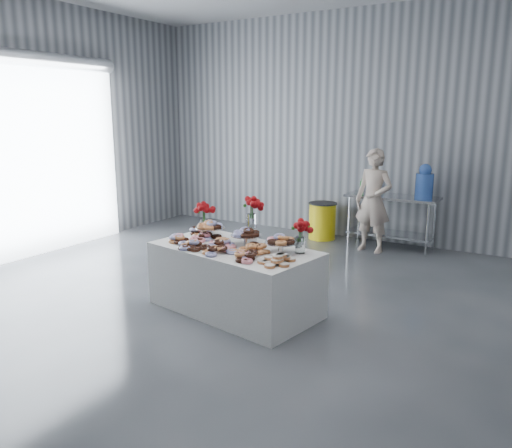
{
  "coord_description": "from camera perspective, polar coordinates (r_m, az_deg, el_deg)",
  "views": [
    {
      "loc": [
        3.14,
        -4.09,
        2.24
      ],
      "look_at": [
        0.19,
        0.8,
        0.97
      ],
      "focal_mm": 35.0,
      "sensor_mm": 36.0,
      "label": 1
    }
  ],
  "objects": [
    {
      "name": "ground",
      "position": [
        5.62,
        -5.96,
        -11.02
      ],
      "size": [
        9.0,
        9.0,
        0.0
      ],
      "primitive_type": "plane",
      "color": "#373A3F",
      "rests_on": "ground"
    },
    {
      "name": "room_walls",
      "position": [
        5.39,
        -8.59,
        16.65
      ],
      "size": [
        8.04,
        9.04,
        4.02
      ],
      "color": "gray",
      "rests_on": "ground"
    },
    {
      "name": "display_table",
      "position": [
        5.78,
        -2.45,
        -6.3
      ],
      "size": [
        2.04,
        1.3,
        0.75
      ],
      "primitive_type": "cube",
      "rotation": [
        0.0,
        0.0,
        -0.17
      ],
      "color": "white",
      "rests_on": "ground"
    },
    {
      "name": "prep_table",
      "position": [
        8.66,
        15.22,
        1.32
      ],
      "size": [
        1.5,
        0.6,
        0.9
      ],
      "color": "silver",
      "rests_on": "ground"
    },
    {
      "name": "donut_mounds",
      "position": [
        5.62,
        -2.78,
        -2.38
      ],
      "size": [
        1.91,
        1.09,
        0.09
      ],
      "primitive_type": null,
      "rotation": [
        0.0,
        0.0,
        -0.17
      ],
      "color": "#DC8350",
      "rests_on": "display_table"
    },
    {
      "name": "cake_stand_left",
      "position": [
        6.11,
        -5.31,
        -0.27
      ],
      "size": [
        0.36,
        0.36,
        0.17
      ],
      "color": "silver",
      "rests_on": "display_table"
    },
    {
      "name": "cake_stand_mid",
      "position": [
        5.71,
        -1.11,
        -1.14
      ],
      "size": [
        0.36,
        0.36,
        0.17
      ],
      "color": "silver",
      "rests_on": "display_table"
    },
    {
      "name": "cake_stand_right",
      "position": [
        5.4,
        2.86,
        -1.96
      ],
      "size": [
        0.36,
        0.36,
        0.17
      ],
      "color": "silver",
      "rests_on": "display_table"
    },
    {
      "name": "danish_pile",
      "position": [
        5.07,
        2.55,
        -3.9
      ],
      "size": [
        0.48,
        0.48,
        0.11
      ],
      "primitive_type": null,
      "color": "silver",
      "rests_on": "display_table"
    },
    {
      "name": "bouquet_left",
      "position": [
        6.29,
        -5.95,
        1.54
      ],
      "size": [
        0.26,
        0.26,
        0.42
      ],
      "color": "white",
      "rests_on": "display_table"
    },
    {
      "name": "bouquet_right",
      "position": [
        5.39,
        5.11,
        -0.3
      ],
      "size": [
        0.26,
        0.26,
        0.42
      ],
      "color": "white",
      "rests_on": "display_table"
    },
    {
      "name": "bouquet_center",
      "position": [
        5.87,
        -0.55,
        1.63
      ],
      "size": [
        0.26,
        0.26,
        0.57
      ],
      "color": "silver",
      "rests_on": "display_table"
    },
    {
      "name": "water_jug",
      "position": [
        8.45,
        18.69,
        4.48
      ],
      "size": [
        0.28,
        0.28,
        0.55
      ],
      "color": "#3E6DD3",
      "rests_on": "prep_table"
    },
    {
      "name": "drink_bottles",
      "position": [
        8.58,
        13.14,
        4.15
      ],
      "size": [
        0.54,
        0.08,
        0.27
      ],
      "primitive_type": null,
      "color": "#268C33",
      "rests_on": "prep_table"
    },
    {
      "name": "person",
      "position": [
        8.35,
        13.28,
        2.61
      ],
      "size": [
        0.67,
        0.49,
        1.69
      ],
      "primitive_type": "imported",
      "rotation": [
        0.0,
        0.0,
        -0.14
      ],
      "color": "#CC8C93",
      "rests_on": "ground"
    },
    {
      "name": "trash_barrel",
      "position": [
        9.12,
        7.58,
        0.38
      ],
      "size": [
        0.52,
        0.52,
        0.66
      ],
      "rotation": [
        0.0,
        0.0,
        0.05
      ],
      "color": "yellow",
      "rests_on": "ground"
    }
  ]
}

